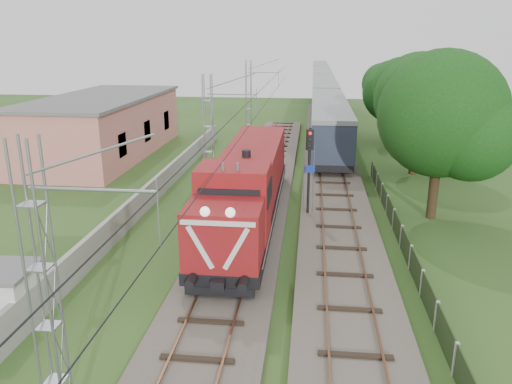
# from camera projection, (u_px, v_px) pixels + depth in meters

# --- Properties ---
(ground) EXTENTS (140.00, 140.00, 0.00)m
(ground) POSITION_uv_depth(u_px,v_px,m) (224.00, 292.00, 20.64)
(ground) COLOR #294A1B
(ground) RESTS_ON ground
(track_main) EXTENTS (4.20, 70.00, 0.45)m
(track_main) POSITION_uv_depth(u_px,v_px,m) (246.00, 227.00, 27.23)
(track_main) COLOR #6B6054
(track_main) RESTS_ON ground
(track_side) EXTENTS (4.20, 80.00, 0.45)m
(track_side) POSITION_uv_depth(u_px,v_px,m) (331.00, 170.00, 39.04)
(track_side) COLOR #6B6054
(track_side) RESTS_ON ground
(catenary) EXTENTS (3.31, 70.00, 8.00)m
(catenary) POSITION_uv_depth(u_px,v_px,m) (209.00, 138.00, 31.14)
(catenary) COLOR gray
(catenary) RESTS_ON ground
(boundary_wall) EXTENTS (0.25, 40.00, 1.50)m
(boundary_wall) POSITION_uv_depth(u_px,v_px,m) (157.00, 187.00, 32.49)
(boundary_wall) COLOR #9E9E99
(boundary_wall) RESTS_ON ground
(station_building) EXTENTS (8.40, 20.40, 5.22)m
(station_building) POSITION_uv_depth(u_px,v_px,m) (103.00, 125.00, 44.23)
(station_building) COLOR #CF756F
(station_building) RESTS_ON ground
(fence) EXTENTS (0.12, 32.00, 1.20)m
(fence) POSITION_uv_depth(u_px,v_px,m) (411.00, 257.00, 22.46)
(fence) COLOR black
(fence) RESTS_ON ground
(locomotive) EXTENTS (3.17, 18.12, 4.60)m
(locomotive) POSITION_uv_depth(u_px,v_px,m) (248.00, 185.00, 27.29)
(locomotive) COLOR black
(locomotive) RESTS_ON ground
(coach_rake) EXTENTS (3.27, 97.68, 3.78)m
(coach_rake) POSITION_uv_depth(u_px,v_px,m) (323.00, 85.00, 82.09)
(coach_rake) COLOR black
(coach_rake) RESTS_ON ground
(signal_post) EXTENTS (0.56, 0.46, 5.29)m
(signal_post) POSITION_uv_depth(u_px,v_px,m) (309.00, 157.00, 28.05)
(signal_post) COLOR black
(signal_post) RESTS_ON ground
(relay_hut) EXTENTS (2.33, 2.33, 2.28)m
(relay_hut) POSITION_uv_depth(u_px,v_px,m) (5.00, 297.00, 17.89)
(relay_hut) COLOR silver
(relay_hut) RESTS_ON ground
(tree_a) EXTENTS (7.39, 7.04, 9.58)m
(tree_a) POSITION_uv_depth(u_px,v_px,m) (443.00, 116.00, 27.38)
(tree_a) COLOR #3D2819
(tree_a) RESTS_ON ground
(tree_b) EXTENTS (7.08, 6.74, 9.17)m
(tree_b) POSITION_uv_depth(u_px,v_px,m) (421.00, 99.00, 36.85)
(tree_b) COLOR #3D2819
(tree_b) RESTS_ON ground
(tree_c) EXTENTS (6.31, 6.01, 8.18)m
(tree_c) POSITION_uv_depth(u_px,v_px,m) (395.00, 92.00, 47.45)
(tree_c) COLOR #3D2819
(tree_c) RESTS_ON ground
(tree_d) EXTENTS (6.11, 5.82, 7.92)m
(tree_d) POSITION_uv_depth(u_px,v_px,m) (416.00, 91.00, 50.07)
(tree_d) COLOR #3D2819
(tree_d) RESTS_ON ground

